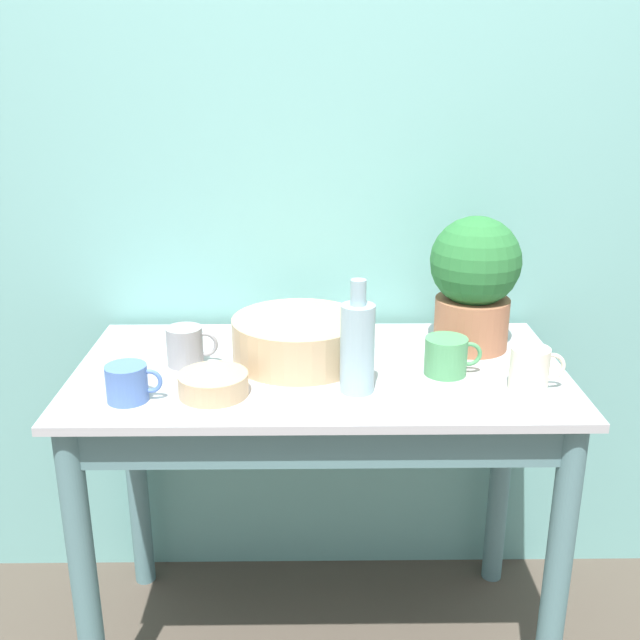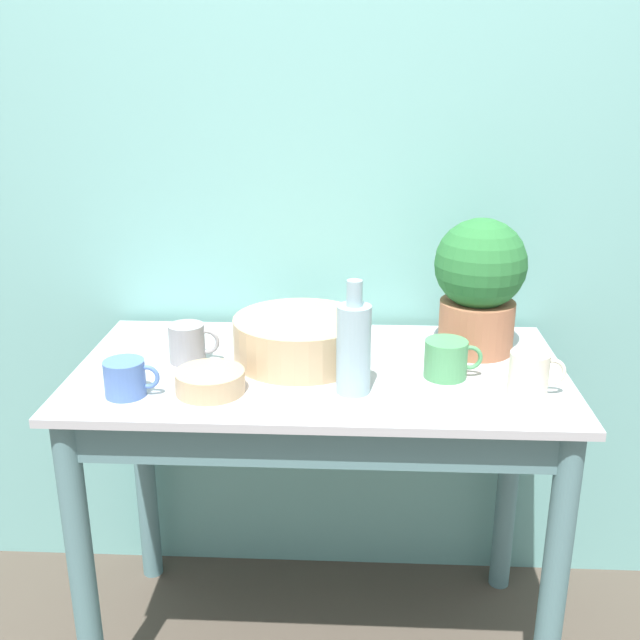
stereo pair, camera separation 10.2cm
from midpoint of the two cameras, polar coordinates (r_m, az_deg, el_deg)
wall_back at (r=2.06m, az=1.96°, el=10.29°), size 6.00×0.05×2.40m
counter_table at (r=1.87m, az=1.56°, el=-8.97°), size 1.17×0.62×0.82m
potted_plant at (r=1.91m, az=13.56°, el=2.83°), size 0.23×0.23×0.34m
bowl_wash_large at (r=1.83m, az=0.08°, el=-1.47°), size 0.33×0.33×0.11m
bottle_tall at (r=1.64m, az=4.37°, el=-2.04°), size 0.08×0.08×0.26m
mug_grey at (r=1.84m, az=-8.47°, el=-1.77°), size 0.12×0.09×0.10m
mug_green at (r=1.77m, az=11.27°, el=-2.94°), size 0.13×0.10×0.09m
mug_blue at (r=1.69m, az=-12.90°, el=-4.36°), size 0.12×0.09×0.08m
mug_cream at (r=1.72m, az=17.36°, el=-3.95°), size 0.12×0.09×0.10m
bowl_small_tan at (r=1.68m, az=-6.64°, el=-4.69°), size 0.16×0.16×0.05m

